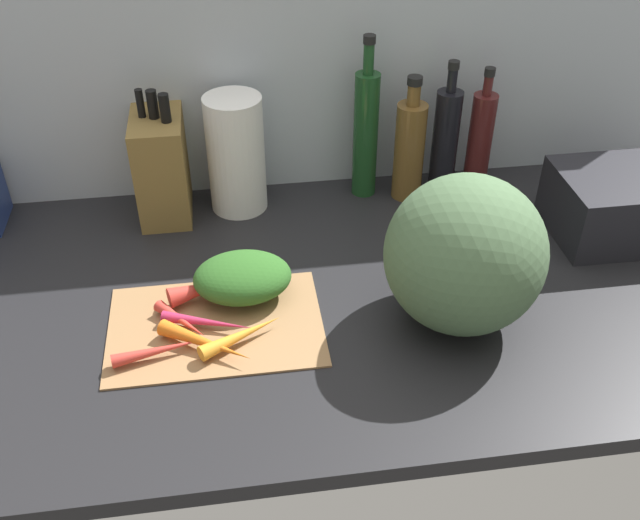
# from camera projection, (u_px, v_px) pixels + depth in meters

# --- Properties ---
(ground_plane) EXTENTS (1.70, 0.80, 0.03)m
(ground_plane) POSITION_uv_depth(u_px,v_px,m) (325.00, 294.00, 1.30)
(ground_plane) COLOR black
(wall_back) EXTENTS (1.70, 0.03, 0.60)m
(wall_back) POSITION_uv_depth(u_px,v_px,m) (297.00, 47.00, 1.42)
(wall_back) COLOR #ADB7C1
(wall_back) RESTS_ON ground_plane
(cutting_board) EXTENTS (0.36, 0.24, 0.01)m
(cutting_board) POSITION_uv_depth(u_px,v_px,m) (216.00, 325.00, 1.21)
(cutting_board) COLOR #997047
(cutting_board) RESTS_ON ground_plane
(carrot_0) EXTENTS (0.11, 0.11, 0.02)m
(carrot_0) POSITION_uv_depth(u_px,v_px,m) (245.00, 287.00, 1.26)
(carrot_0) COLOR orange
(carrot_0) RESTS_ON cutting_board
(carrot_1) EXTENTS (0.14, 0.09, 0.03)m
(carrot_1) POSITION_uv_depth(u_px,v_px,m) (241.00, 335.00, 1.16)
(carrot_1) COLOR orange
(carrot_1) RESTS_ON cutting_board
(carrot_2) EXTENTS (0.09, 0.10, 0.02)m
(carrot_2) POSITION_uv_depth(u_px,v_px,m) (181.00, 320.00, 1.19)
(carrot_2) COLOR red
(carrot_2) RESTS_ON cutting_board
(carrot_3) EXTENTS (0.15, 0.12, 0.03)m
(carrot_3) POSITION_uv_depth(u_px,v_px,m) (205.00, 342.00, 1.15)
(carrot_3) COLOR orange
(carrot_3) RESTS_ON cutting_board
(carrot_4) EXTENTS (0.15, 0.07, 0.02)m
(carrot_4) POSITION_uv_depth(u_px,v_px,m) (207.00, 322.00, 1.19)
(carrot_4) COLOR #B2264C
(carrot_4) RESTS_ON cutting_board
(carrot_5) EXTENTS (0.12, 0.07, 0.04)m
(carrot_5) POSITION_uv_depth(u_px,v_px,m) (202.00, 289.00, 1.25)
(carrot_5) COLOR red
(carrot_5) RESTS_ON cutting_board
(carrot_6) EXTENTS (0.15, 0.05, 0.02)m
(carrot_6) POSITION_uv_depth(u_px,v_px,m) (159.00, 350.00, 1.14)
(carrot_6) COLOR red
(carrot_6) RESTS_ON cutting_board
(carrot_greens_pile) EXTENTS (0.17, 0.13, 0.07)m
(carrot_greens_pile) POSITION_uv_depth(u_px,v_px,m) (242.00, 277.00, 1.24)
(carrot_greens_pile) COLOR #2D6023
(carrot_greens_pile) RESTS_ON cutting_board
(winter_squash) EXTENTS (0.26, 0.26, 0.26)m
(winter_squash) POSITION_uv_depth(u_px,v_px,m) (465.00, 255.00, 1.15)
(winter_squash) COLOR #4C6B47
(winter_squash) RESTS_ON ground_plane
(knife_block) EXTENTS (0.10, 0.17, 0.26)m
(knife_block) POSITION_uv_depth(u_px,v_px,m) (162.00, 164.00, 1.43)
(knife_block) COLOR olive
(knife_block) RESTS_ON ground_plane
(paper_towel_roll) EXTENTS (0.11, 0.11, 0.24)m
(paper_towel_roll) POSITION_uv_depth(u_px,v_px,m) (236.00, 154.00, 1.44)
(paper_towel_roll) COLOR white
(paper_towel_roll) RESTS_ON ground_plane
(bottle_0) EXTENTS (0.05, 0.05, 0.34)m
(bottle_0) POSITION_uv_depth(u_px,v_px,m) (366.00, 132.00, 1.47)
(bottle_0) COLOR #19421E
(bottle_0) RESTS_ON ground_plane
(bottle_1) EXTENTS (0.06, 0.06, 0.27)m
(bottle_1) POSITION_uv_depth(u_px,v_px,m) (409.00, 149.00, 1.48)
(bottle_1) COLOR brown
(bottle_1) RESTS_ON ground_plane
(bottle_2) EXTENTS (0.05, 0.05, 0.29)m
(bottle_2) POSITION_uv_depth(u_px,v_px,m) (445.00, 141.00, 1.49)
(bottle_2) COLOR black
(bottle_2) RESTS_ON ground_plane
(bottle_3) EXTENTS (0.05, 0.05, 0.27)m
(bottle_3) POSITION_uv_depth(u_px,v_px,m) (480.00, 142.00, 1.50)
(bottle_3) COLOR #471919
(bottle_3) RESTS_ON ground_plane
(dish_rack) EXTENTS (0.30, 0.20, 0.13)m
(dish_rack) POSITION_uv_depth(u_px,v_px,m) (632.00, 203.00, 1.40)
(dish_rack) COLOR black
(dish_rack) RESTS_ON ground_plane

